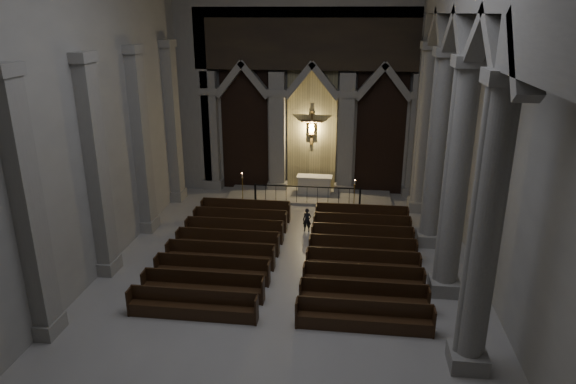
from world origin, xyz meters
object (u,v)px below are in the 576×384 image
(candle_stand_left, at_px, (243,194))
(pews, at_px, (292,256))
(altar, at_px, (314,184))
(candle_stand_right, at_px, (354,201))
(worshipper, at_px, (307,220))
(altar_rail, at_px, (307,192))

(candle_stand_left, height_order, pews, candle_stand_left)
(altar, relative_size, pews, 0.19)
(altar, xyz_separation_m, candle_stand_right, (2.10, -1.68, -0.21))
(candle_stand_left, relative_size, candle_stand_right, 1.04)
(candle_stand_left, bearing_deg, altar, 22.54)
(candle_stand_right, relative_size, worshipper, 1.44)
(candle_stand_left, bearing_deg, altar_rail, -1.06)
(candle_stand_left, bearing_deg, worshipper, -42.24)
(altar_rail, relative_size, candle_stand_right, 3.53)
(altar, distance_m, altar_rail, 1.57)
(pews, bearing_deg, altar_rail, 90.00)
(candle_stand_right, xyz_separation_m, pews, (-2.35, -6.19, -0.11))
(pews, bearing_deg, candle_stand_left, 117.38)
(altar, bearing_deg, pews, -91.86)
(candle_stand_left, xyz_separation_m, pews, (3.31, -6.40, -0.13))
(candle_stand_right, bearing_deg, altar_rail, 176.56)
(altar_rail, height_order, candle_stand_left, candle_stand_left)
(altar, xyz_separation_m, pews, (-0.26, -7.88, -0.32))
(pews, bearing_deg, altar, 88.14)
(altar_rail, height_order, pews, altar_rail)
(altar, distance_m, worshipper, 4.76)
(candle_stand_left, xyz_separation_m, candle_stand_right, (5.67, -0.20, -0.02))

